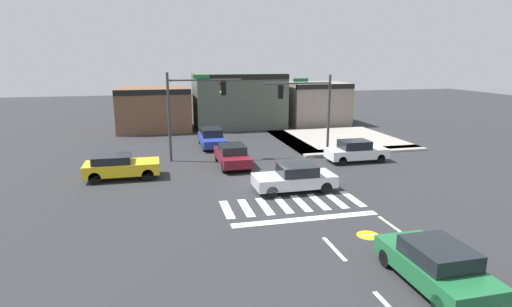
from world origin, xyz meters
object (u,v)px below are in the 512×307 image
(car_silver, at_px, (295,178))
(car_white, at_px, (356,151))
(traffic_signal_northwest, at_px, (193,101))
(traffic_signal_northeast, at_px, (307,101))
(car_blue, at_px, (212,138))
(car_green, at_px, (436,265))
(car_yellow, at_px, (120,166))
(car_maroon, at_px, (232,155))

(car_silver, bearing_deg, car_white, -140.39)
(traffic_signal_northwest, bearing_deg, traffic_signal_northeast, -3.49)
(car_blue, bearing_deg, car_green, 10.35)
(traffic_signal_northwest, relative_size, car_white, 1.46)
(car_yellow, height_order, car_blue, car_blue)
(car_silver, height_order, car_blue, car_blue)
(traffic_signal_northeast, height_order, car_white, traffic_signal_northeast)
(traffic_signal_northwest, bearing_deg, car_yellow, -142.87)
(car_maroon, bearing_deg, car_white, 84.39)
(car_white, height_order, car_silver, car_white)
(traffic_signal_northeast, xyz_separation_m, car_maroon, (-5.83, -1.76, -3.21))
(traffic_signal_northeast, bearing_deg, car_white, 135.95)
(car_yellow, relative_size, car_silver, 0.99)
(car_maroon, distance_m, car_blue, 6.41)
(traffic_signal_northeast, relative_size, car_yellow, 1.36)
(car_yellow, distance_m, car_green, 18.01)
(car_yellow, distance_m, car_silver, 10.38)
(car_yellow, relative_size, car_blue, 0.94)
(car_maroon, relative_size, car_blue, 1.00)
(car_yellow, distance_m, car_white, 15.48)
(traffic_signal_northeast, height_order, traffic_signal_northwest, traffic_signal_northwest)
(car_green, bearing_deg, car_silver, 6.99)
(car_yellow, bearing_deg, traffic_signal_northwest, 37.13)
(car_maroon, bearing_deg, car_yellow, -79.15)
(traffic_signal_northeast, distance_m, car_green, 18.14)
(traffic_signal_northeast, xyz_separation_m, car_silver, (-3.49, -7.70, -3.23))
(car_yellow, distance_m, car_maroon, 7.08)
(traffic_signal_northwest, bearing_deg, car_silver, -60.90)
(car_maroon, xyz_separation_m, car_blue, (-0.52, 6.39, -0.01))
(car_green, height_order, car_silver, car_silver)
(traffic_signal_northwest, bearing_deg, car_maroon, -45.35)
(traffic_signal_northeast, bearing_deg, car_yellow, 13.60)
(car_maroon, xyz_separation_m, car_white, (8.51, -0.84, -0.00))
(car_yellow, relative_size, car_white, 1.03)
(car_white, distance_m, car_silver, 8.01)
(car_green, relative_size, car_maroon, 0.91)
(car_silver, bearing_deg, car_maroon, -68.53)
(car_green, distance_m, car_silver, 10.08)
(traffic_signal_northwest, height_order, car_blue, traffic_signal_northwest)
(car_yellow, height_order, car_green, car_yellow)
(traffic_signal_northwest, relative_size, car_blue, 1.32)
(car_green, distance_m, car_white, 15.90)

